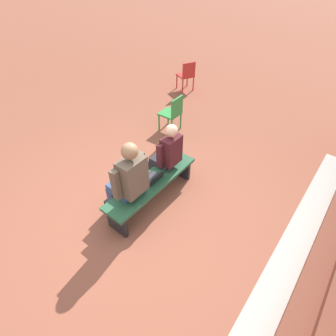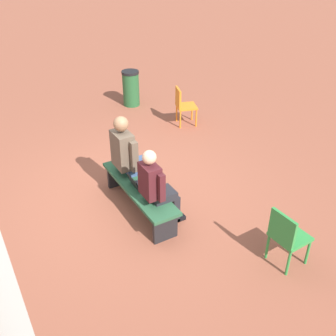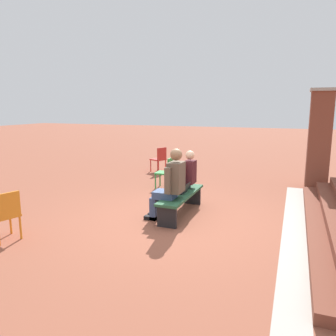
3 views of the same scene
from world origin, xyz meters
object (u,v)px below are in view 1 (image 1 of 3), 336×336
at_px(bench, 152,185).
at_px(person_adult, 128,180).
at_px(plastic_chair_near_bench_right, 173,112).
at_px(person_student, 166,154).
at_px(laptop, 154,178).
at_px(plastic_chair_far_left, 187,74).

bearing_deg(bench, person_adult, -9.55).
bearing_deg(plastic_chair_near_bench_right, person_student, 34.20).
bearing_deg(plastic_chair_near_bench_right, laptop, 29.77).
xyz_separation_m(person_student, person_adult, (0.88, -0.01, 0.06)).
height_order(person_student, plastic_chair_far_left, person_student).
distance_m(bench, person_student, 0.57).
distance_m(bench, plastic_chair_far_left, 4.55).
bearing_deg(person_adult, plastic_chair_far_left, -154.89).
relative_size(bench, person_adult, 1.26).
distance_m(laptop, plastic_chair_near_bench_right, 2.23).
distance_m(person_student, plastic_chair_near_bench_right, 1.85).
bearing_deg(laptop, person_adult, -10.29).
relative_size(person_adult, plastic_chair_near_bench_right, 1.70).
xyz_separation_m(bench, plastic_chair_near_bench_right, (-1.97, -1.10, 0.13)).
distance_m(person_student, plastic_chair_far_left, 4.13).
distance_m(bench, laptop, 0.15).
xyz_separation_m(bench, plastic_chair_far_left, (-4.01, -2.15, 0.13)).
bearing_deg(person_adult, laptop, 169.71).
height_order(person_student, person_adult, person_adult).
distance_m(plastic_chair_near_bench_right, plastic_chair_far_left, 2.29).
relative_size(person_adult, plastic_chair_far_left, 1.70).
bearing_deg(plastic_chair_far_left, laptop, 28.58).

